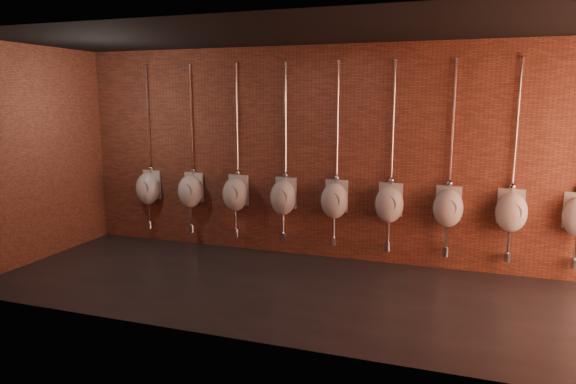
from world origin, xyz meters
The scene contains 10 objects.
ground centered at (0.00, 0.00, 0.00)m, with size 8.50×8.50×0.00m, color black.
room_shell centered at (0.00, 0.00, 2.01)m, with size 8.54×3.04×3.22m.
urinal_0 centered at (-3.24, 1.35, 0.94)m, with size 0.45×0.40×2.72m.
urinal_1 centered at (-2.43, 1.35, 0.94)m, with size 0.45×0.40×2.72m.
urinal_2 centered at (-1.62, 1.35, 0.94)m, with size 0.45×0.40×2.72m.
urinal_3 centered at (-0.81, 1.35, 0.94)m, with size 0.45×0.40×2.72m.
urinal_4 centered at (0.00, 1.35, 0.94)m, with size 0.45×0.40×2.72m.
urinal_5 centered at (0.81, 1.35, 0.94)m, with size 0.45×0.40×2.72m.
urinal_6 centered at (1.62, 1.35, 0.94)m, with size 0.45×0.40×2.72m.
urinal_7 centered at (2.43, 1.35, 0.94)m, with size 0.45×0.40×2.72m.
Camera 1 is at (1.77, -5.96, 2.43)m, focal length 32.00 mm.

